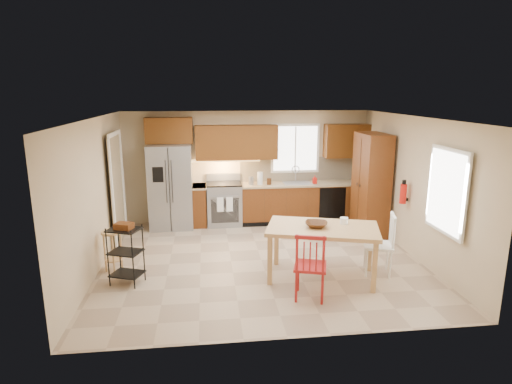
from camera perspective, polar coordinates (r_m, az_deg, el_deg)
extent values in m
plane|color=tan|center=(7.69, 0.71, -9.04)|extent=(5.50, 5.50, 0.00)
cube|color=silver|center=(7.13, 0.77, 9.88)|extent=(5.50, 5.00, 0.02)
cube|color=#CCB793|center=(9.74, -1.18, 3.42)|extent=(5.50, 0.02, 2.50)
cube|color=#CCB793|center=(4.94, 4.55, -6.60)|extent=(5.50, 0.02, 2.50)
cube|color=#CCB793|center=(7.47, -20.66, -0.52)|extent=(0.02, 5.00, 2.50)
cube|color=#CCB793|center=(8.13, 20.33, 0.58)|extent=(0.02, 5.00, 2.50)
cube|color=gray|center=(9.43, -11.28, 0.72)|extent=(0.92, 0.75, 1.82)
cube|color=gray|center=(9.57, -4.25, -1.64)|extent=(0.76, 0.63, 0.92)
cube|color=#603111|center=(9.58, -7.55, -1.77)|extent=(0.30, 0.60, 0.90)
cube|color=#603111|center=(9.83, 6.52, -1.34)|extent=(2.92, 0.60, 0.90)
cube|color=black|center=(9.71, 10.13, -1.67)|extent=(0.60, 0.02, 0.78)
cube|color=beige|center=(9.95, 6.25, 3.11)|extent=(2.92, 0.03, 0.55)
cube|color=#633710|center=(9.44, -11.52, 8.04)|extent=(1.00, 0.35, 0.55)
cube|color=#633710|center=(9.47, -2.61, 6.63)|extent=(1.80, 0.35, 0.75)
cube|color=#633710|center=(9.96, 11.98, 6.70)|extent=(1.00, 0.35, 0.75)
cube|color=white|center=(9.83, 5.25, 5.81)|extent=(1.12, 0.04, 1.12)
cube|color=gray|center=(9.70, 5.49, 0.96)|extent=(0.62, 0.46, 0.16)
cube|color=#FFBF66|center=(9.48, -4.39, 4.21)|extent=(1.60, 0.30, 0.01)
imported|color=red|center=(9.66, 7.83, 1.67)|extent=(0.09, 0.09, 0.19)
cylinder|color=white|center=(9.47, 0.54, 1.84)|extent=(0.12, 0.12, 0.28)
cylinder|color=gray|center=(9.46, -0.66, 1.51)|extent=(0.11, 0.11, 0.18)
cylinder|color=#462512|center=(9.48, 1.76, 1.41)|extent=(0.10, 0.10, 0.14)
cube|color=#603111|center=(9.11, 15.06, 0.97)|extent=(0.50, 0.95, 2.10)
cylinder|color=red|center=(8.24, 19.04, -0.23)|extent=(0.12, 0.12, 0.36)
cube|color=white|center=(7.08, 24.11, 0.08)|extent=(0.04, 1.02, 1.32)
cube|color=#8C7A59|center=(8.74, -18.07, 0.25)|extent=(0.04, 0.95, 2.10)
imported|color=#462512|center=(6.78, 8.03, -4.69)|extent=(0.43, 0.43, 0.09)
cylinder|color=white|center=(7.00, 11.65, -3.97)|extent=(0.17, 0.17, 0.16)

